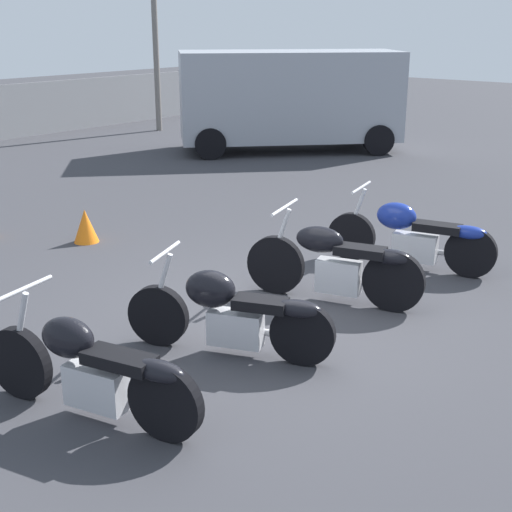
{
  "coord_description": "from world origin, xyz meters",
  "views": [
    {
      "loc": [
        -5.43,
        -4.28,
        3.01
      ],
      "look_at": [
        0.0,
        0.2,
        0.65
      ],
      "focal_mm": 50.0,
      "sensor_mm": 36.0,
      "label": 1
    }
  ],
  "objects_px": {
    "motorcycle_slot_0": "(92,369)",
    "motorcycle_slot_2": "(337,264)",
    "motorcycle_slot_3": "(413,235)",
    "traffic_cone_far": "(86,226)",
    "motorcycle_slot_1": "(231,312)",
    "parked_van": "(289,96)"
  },
  "relations": [
    {
      "from": "parked_van",
      "to": "traffic_cone_far",
      "type": "relative_size",
      "value": 10.64
    },
    {
      "from": "motorcycle_slot_1",
      "to": "parked_van",
      "type": "bearing_deg",
      "value": 11.8
    },
    {
      "from": "motorcycle_slot_0",
      "to": "motorcycle_slot_2",
      "type": "relative_size",
      "value": 1.02
    },
    {
      "from": "motorcycle_slot_1",
      "to": "traffic_cone_far",
      "type": "xyz_separation_m",
      "value": [
        1.36,
        3.93,
        -0.19
      ]
    },
    {
      "from": "motorcycle_slot_2",
      "to": "traffic_cone_far",
      "type": "distance_m",
      "value": 3.98
    },
    {
      "from": "motorcycle_slot_0",
      "to": "motorcycle_slot_3",
      "type": "distance_m",
      "value": 4.8
    },
    {
      "from": "motorcycle_slot_0",
      "to": "parked_van",
      "type": "bearing_deg",
      "value": 16.84
    },
    {
      "from": "motorcycle_slot_3",
      "to": "traffic_cone_far",
      "type": "bearing_deg",
      "value": 101.96
    },
    {
      "from": "motorcycle_slot_0",
      "to": "motorcycle_slot_1",
      "type": "distance_m",
      "value": 1.53
    },
    {
      "from": "motorcycle_slot_3",
      "to": "parked_van",
      "type": "bearing_deg",
      "value": 34.19
    },
    {
      "from": "motorcycle_slot_3",
      "to": "traffic_cone_far",
      "type": "xyz_separation_m",
      "value": [
        -1.91,
        4.06,
        -0.2
      ]
    },
    {
      "from": "motorcycle_slot_2",
      "to": "motorcycle_slot_0",
      "type": "bearing_deg",
      "value": 161.85
    },
    {
      "from": "motorcycle_slot_0",
      "to": "motorcycle_slot_2",
      "type": "xyz_separation_m",
      "value": [
        3.25,
        -0.11,
        0.02
      ]
    },
    {
      "from": "parked_van",
      "to": "motorcycle_slot_2",
      "type": "bearing_deg",
      "value": 173.2
    },
    {
      "from": "motorcycle_slot_2",
      "to": "parked_van",
      "type": "height_order",
      "value": "parked_van"
    },
    {
      "from": "motorcycle_slot_3",
      "to": "traffic_cone_far",
      "type": "distance_m",
      "value": 4.5
    },
    {
      "from": "motorcycle_slot_3",
      "to": "traffic_cone_far",
      "type": "height_order",
      "value": "motorcycle_slot_3"
    },
    {
      "from": "motorcycle_slot_1",
      "to": "parked_van",
      "type": "distance_m",
      "value": 10.98
    },
    {
      "from": "motorcycle_slot_0",
      "to": "motorcycle_slot_1",
      "type": "relative_size",
      "value": 1.06
    },
    {
      "from": "motorcycle_slot_0",
      "to": "parked_van",
      "type": "xyz_separation_m",
      "value": [
        10.58,
        6.08,
        0.84
      ]
    },
    {
      "from": "motorcycle_slot_2",
      "to": "traffic_cone_far",
      "type": "height_order",
      "value": "motorcycle_slot_2"
    },
    {
      "from": "motorcycle_slot_1",
      "to": "motorcycle_slot_2",
      "type": "bearing_deg",
      "value": -23.32
    }
  ]
}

